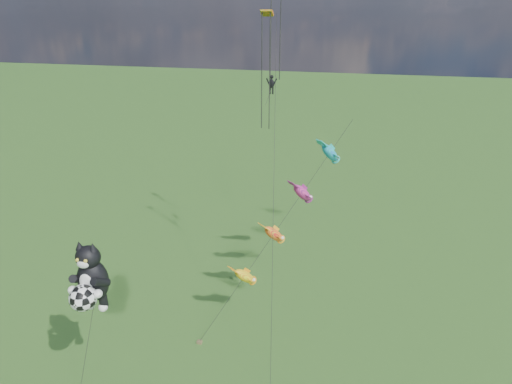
# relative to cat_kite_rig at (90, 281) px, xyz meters

# --- Properties ---
(ground) EXTENTS (300.00, 300.00, 0.00)m
(ground) POSITION_rel_cat_kite_rig_xyz_m (-7.07, 2.57, -9.35)
(ground) COLOR #184210
(cat_kite_rig) EXTENTS (2.48, 4.03, 11.86)m
(cat_kite_rig) POSITION_rel_cat_kite_rig_xyz_m (0.00, 0.00, 0.00)
(cat_kite_rig) COLOR brown
(cat_kite_rig) RESTS_ON ground
(fish_windsock_rig) EXTENTS (10.55, 12.14, 15.57)m
(fish_windsock_rig) POSITION_rel_cat_kite_rig_xyz_m (10.12, 12.50, -0.61)
(fish_windsock_rig) COLOR brown
(fish_windsock_rig) RESTS_ON ground
(parafoil_rig) EXTENTS (3.81, 17.25, 25.84)m
(parafoil_rig) POSITION_rel_cat_kite_rig_xyz_m (7.92, 16.39, 10.20)
(parafoil_rig) COLOR brown
(parafoil_rig) RESTS_ON ground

